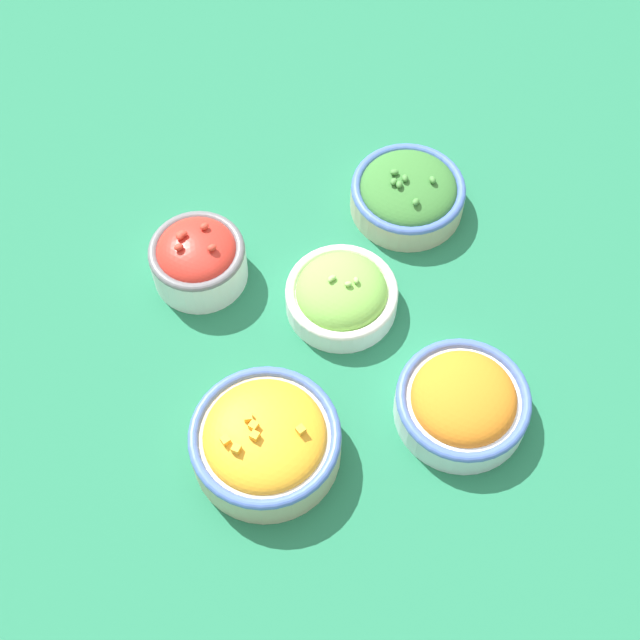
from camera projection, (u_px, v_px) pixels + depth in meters
name	position (u px, v px, depth m)	size (l,w,h in m)	color
ground_plane	(320.00, 332.00, 1.10)	(3.00, 3.00, 0.00)	#23704C
bowl_broccoli	(408.00, 193.00, 1.17)	(0.15, 0.15, 0.07)	beige
bowl_lettuce	(342.00, 294.00, 1.10)	(0.14, 0.14, 0.07)	white
bowl_squash	(265.00, 440.00, 0.99)	(0.17, 0.17, 0.08)	beige
bowl_carrots	(463.00, 402.00, 1.02)	(0.16, 0.16, 0.07)	silver
bowl_cherry_tomatoes	(198.00, 258.00, 1.11)	(0.12, 0.12, 0.08)	white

